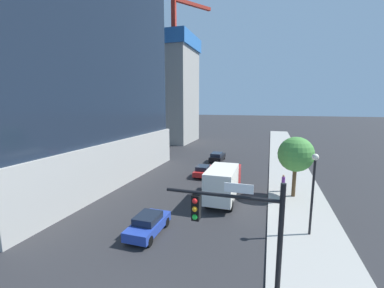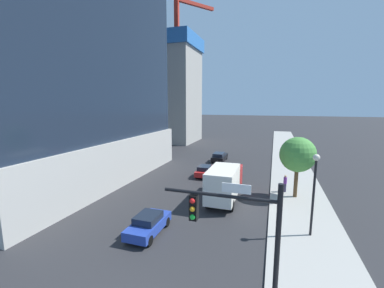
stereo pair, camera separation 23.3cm
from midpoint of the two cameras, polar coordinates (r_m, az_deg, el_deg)
The scene contains 10 objects.
sidewalk at distance 28.25m, azimuth 23.18°, elevation -10.20°, with size 5.25×120.00×0.15m, color #9E9B93.
construction_building at distance 61.81m, azimuth -5.83°, elevation 13.36°, with size 18.21×12.87×31.32m.
traffic_light_pole at distance 10.32m, azimuth 11.33°, elevation -18.97°, with size 4.61×0.48×6.13m.
street_lamp at distance 18.68m, azimuth 26.62°, elevation -8.00°, with size 0.44×0.44×5.69m.
street_tree at distance 25.67m, azimuth 23.35°, elevation -2.29°, with size 3.34×3.34×5.87m.
car_black at distance 40.00m, azimuth 6.51°, elevation -2.94°, with size 1.86×4.57×1.47m.
car_red at distance 31.88m, azimuth 3.28°, elevation -6.09°, with size 1.72×4.37×1.41m.
car_blue at distance 18.62m, azimuth -9.60°, elevation -17.62°, with size 1.79×4.02×1.45m.
box_truck at distance 23.80m, azimuth 7.77°, elevation -8.58°, with size 2.42×6.99×3.35m.
pedestrian_purple_shirt at distance 27.51m, azimuth 20.82°, elevation -8.42°, with size 0.34×0.34×1.76m.
Camera 2 is at (5.99, -6.60, 9.09)m, focal length 23.23 mm.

